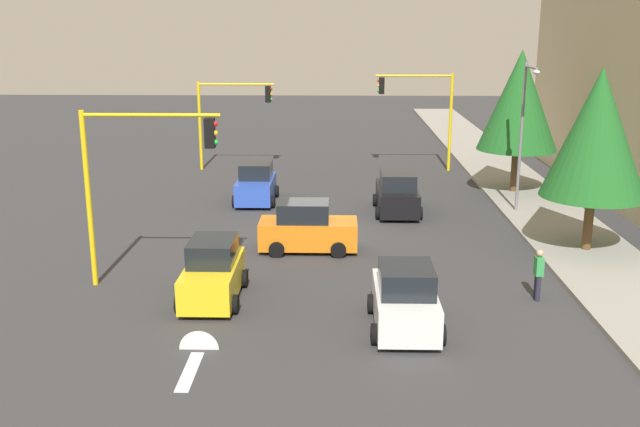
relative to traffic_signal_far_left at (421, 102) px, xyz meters
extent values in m
plane|color=#353538|center=(14.00, -5.72, -4.11)|extent=(120.00, 120.00, 0.00)
cube|color=gray|center=(9.00, 4.78, -4.03)|extent=(80.00, 4.00, 0.15)
cube|color=silver|center=(26.30, -8.72, -4.10)|extent=(2.20, 0.36, 0.01)
cone|color=silver|center=(25.00, -8.72, -4.10)|extent=(0.01, 1.10, 1.10)
cylinder|color=yellow|center=(0.00, 1.78, -1.20)|extent=(0.18, 0.18, 5.81)
cylinder|color=yellow|center=(0.00, -0.47, 1.56)|extent=(0.12, 4.50, 0.12)
cube|color=black|center=(0.00, -2.36, 0.98)|extent=(0.36, 0.32, 0.96)
sphere|color=red|center=(0.00, -2.54, 1.28)|extent=(0.18, 0.18, 0.18)
sphere|color=yellow|center=(0.00, -2.54, 0.98)|extent=(0.18, 0.18, 0.18)
sphere|color=green|center=(0.00, -2.54, 0.68)|extent=(0.18, 0.18, 0.18)
cylinder|color=yellow|center=(20.00, -13.22, -1.12)|extent=(0.18, 0.18, 5.97)
cylinder|color=yellow|center=(20.00, -10.97, 1.71)|extent=(0.12, 4.50, 0.12)
cube|color=black|center=(20.00, -9.08, 1.13)|extent=(0.36, 0.32, 0.96)
sphere|color=red|center=(20.00, -8.90, 1.43)|extent=(0.18, 0.18, 0.18)
sphere|color=yellow|center=(20.00, -8.90, 1.13)|extent=(0.18, 0.18, 0.18)
sphere|color=green|center=(20.00, -8.90, 0.83)|extent=(0.18, 0.18, 0.18)
cylinder|color=yellow|center=(0.00, -13.22, -1.46)|extent=(0.18, 0.18, 5.30)
cylinder|color=yellow|center=(0.00, -10.97, 1.04)|extent=(0.12, 4.50, 0.12)
cube|color=black|center=(0.00, -9.08, 0.46)|extent=(0.36, 0.32, 0.96)
sphere|color=red|center=(0.00, -8.90, 0.76)|extent=(0.18, 0.18, 0.18)
sphere|color=yellow|center=(0.00, -8.90, 0.46)|extent=(0.18, 0.18, 0.18)
sphere|color=green|center=(0.00, -8.90, 0.16)|extent=(0.18, 0.18, 0.18)
cylinder|color=slate|center=(10.00, 3.48, -0.61)|extent=(0.14, 0.14, 7.00)
cylinder|color=slate|center=(10.90, 3.48, 2.69)|extent=(1.80, 0.10, 0.10)
ellipsoid|color=silver|center=(11.80, 3.48, 2.54)|extent=(0.56, 0.28, 0.20)
cylinder|color=brown|center=(16.00, 4.78, -2.88)|extent=(0.36, 0.36, 2.45)
cone|color=#1E6023|center=(16.00, 4.78, 0.59)|extent=(3.92, 3.92, 4.90)
cylinder|color=brown|center=(6.00, 4.28, -2.84)|extent=(0.36, 0.36, 2.54)
cone|color=#1E6023|center=(6.00, 4.28, 0.77)|extent=(4.06, 4.06, 5.08)
cube|color=orange|center=(16.00, -6.07, -3.42)|extent=(1.67, 3.81, 1.05)
cube|color=black|center=(16.00, -6.26, -2.51)|extent=(1.47, 1.98, 0.76)
cylinder|color=black|center=(15.10, -4.88, -3.81)|extent=(0.20, 0.60, 0.60)
cylinder|color=black|center=(16.90, -4.88, -3.81)|extent=(0.20, 0.60, 0.60)
cylinder|color=black|center=(15.10, -7.25, -3.81)|extent=(0.20, 0.60, 0.60)
cylinder|color=black|center=(16.90, -7.25, -3.81)|extent=(0.20, 0.60, 0.60)
cube|color=black|center=(10.05, -2.13, -3.42)|extent=(4.02, 1.80, 1.05)
cube|color=black|center=(10.25, -2.13, -2.51)|extent=(2.09, 1.58, 0.76)
cylinder|color=black|center=(8.81, -3.09, -3.81)|extent=(0.60, 0.20, 0.60)
cylinder|color=black|center=(8.81, -1.17, -3.81)|extent=(0.60, 0.20, 0.60)
cylinder|color=black|center=(11.30, -3.09, -3.81)|extent=(0.60, 0.20, 0.60)
cylinder|color=black|center=(11.30, -1.17, -3.81)|extent=(0.60, 0.20, 0.60)
cube|color=white|center=(23.41, -2.95, -3.42)|extent=(3.61, 1.74, 1.05)
cube|color=black|center=(23.59, -2.95, -2.51)|extent=(1.88, 1.53, 0.76)
cylinder|color=black|center=(22.29, -3.88, -3.81)|extent=(0.60, 0.20, 0.60)
cylinder|color=black|center=(22.29, -2.02, -3.81)|extent=(0.60, 0.20, 0.60)
cylinder|color=black|center=(24.53, -3.88, -3.81)|extent=(0.60, 0.20, 0.60)
cylinder|color=black|center=(24.53, -2.02, -3.81)|extent=(0.60, 0.20, 0.60)
cube|color=yellow|center=(21.28, -8.94, -3.42)|extent=(3.73, 1.62, 1.05)
cube|color=black|center=(21.09, -8.94, -2.51)|extent=(1.94, 1.42, 0.76)
cylinder|color=black|center=(22.43, -8.07, -3.81)|extent=(0.60, 0.20, 0.60)
cylinder|color=black|center=(22.43, -9.81, -3.81)|extent=(0.60, 0.20, 0.60)
cylinder|color=black|center=(20.12, -8.07, -3.81)|extent=(0.60, 0.20, 0.60)
cylinder|color=black|center=(20.12, -9.81, -3.81)|extent=(0.60, 0.20, 0.60)
cube|color=blue|center=(8.19, -8.98, -3.42)|extent=(3.61, 1.74, 1.05)
cube|color=black|center=(8.01, -8.98, -2.51)|extent=(1.88, 1.53, 0.76)
cylinder|color=black|center=(9.31, -8.05, -3.81)|extent=(0.60, 0.20, 0.60)
cylinder|color=black|center=(9.31, -9.91, -3.81)|extent=(0.60, 0.20, 0.60)
cylinder|color=black|center=(7.07, -8.05, -3.81)|extent=(0.60, 0.20, 0.60)
cylinder|color=black|center=(7.07, -9.91, -3.81)|extent=(0.60, 0.20, 0.60)
cylinder|color=#262638|center=(21.16, 1.54, -3.68)|extent=(0.16, 0.16, 0.85)
cylinder|color=#262638|center=(20.96, 1.54, -3.68)|extent=(0.16, 0.16, 0.85)
cube|color=green|center=(21.06, 1.54, -2.96)|extent=(0.40, 0.24, 0.60)
sphere|color=tan|center=(21.06, 1.54, -2.52)|extent=(0.22, 0.22, 0.22)
camera|label=1|loc=(43.16, -4.95, 4.61)|focal=40.61mm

